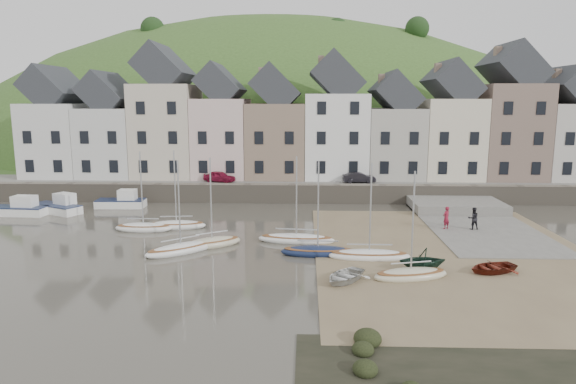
{
  "coord_description": "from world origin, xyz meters",
  "views": [
    {
      "loc": [
        1.34,
        -32.62,
        9.88
      ],
      "look_at": [
        0.0,
        6.0,
        3.0
      ],
      "focal_mm": 32.25,
      "sensor_mm": 36.0,
      "label": 1
    }
  ],
  "objects_px": {
    "rowboat_red": "(492,267)",
    "car_left": "(220,176)",
    "person_dark": "(473,218)",
    "car_right": "(359,177)",
    "rowboat_white": "(344,276)",
    "person_red": "(446,218)",
    "sailboat_0": "(143,227)",
    "rowboat_green": "(422,260)"
  },
  "relations": [
    {
      "from": "person_red",
      "to": "car_right",
      "type": "relative_size",
      "value": 0.52
    },
    {
      "from": "person_dark",
      "to": "person_red",
      "type": "bearing_deg",
      "value": -8.67
    },
    {
      "from": "rowboat_red",
      "to": "person_red",
      "type": "bearing_deg",
      "value": 158.76
    },
    {
      "from": "person_red",
      "to": "car_right",
      "type": "height_order",
      "value": "car_right"
    },
    {
      "from": "person_dark",
      "to": "car_left",
      "type": "bearing_deg",
      "value": -36.57
    },
    {
      "from": "rowboat_red",
      "to": "car_left",
      "type": "distance_m",
      "value": 30.36
    },
    {
      "from": "rowboat_green",
      "to": "car_left",
      "type": "height_order",
      "value": "car_left"
    },
    {
      "from": "rowboat_green",
      "to": "car_right",
      "type": "bearing_deg",
      "value": 178.43
    },
    {
      "from": "rowboat_white",
      "to": "person_red",
      "type": "distance_m",
      "value": 14.72
    },
    {
      "from": "sailboat_0",
      "to": "person_red",
      "type": "bearing_deg",
      "value": 2.4
    },
    {
      "from": "car_right",
      "to": "rowboat_green",
      "type": "bearing_deg",
      "value": 179.94
    },
    {
      "from": "person_red",
      "to": "person_dark",
      "type": "height_order",
      "value": "person_red"
    },
    {
      "from": "rowboat_red",
      "to": "person_dark",
      "type": "relative_size",
      "value": 1.73
    },
    {
      "from": "person_dark",
      "to": "car_right",
      "type": "relative_size",
      "value": 0.52
    },
    {
      "from": "sailboat_0",
      "to": "person_dark",
      "type": "distance_m",
      "value": 25.29
    },
    {
      "from": "sailboat_0",
      "to": "car_right",
      "type": "height_order",
      "value": "sailboat_0"
    },
    {
      "from": "sailboat_0",
      "to": "rowboat_white",
      "type": "bearing_deg",
      "value": -36.81
    },
    {
      "from": "rowboat_green",
      "to": "rowboat_red",
      "type": "height_order",
      "value": "rowboat_green"
    },
    {
      "from": "sailboat_0",
      "to": "person_dark",
      "type": "height_order",
      "value": "sailboat_0"
    },
    {
      "from": "rowboat_green",
      "to": "car_left",
      "type": "relative_size",
      "value": 0.8
    },
    {
      "from": "rowboat_white",
      "to": "person_red",
      "type": "bearing_deg",
      "value": 90.07
    },
    {
      "from": "rowboat_white",
      "to": "person_red",
      "type": "relative_size",
      "value": 1.73
    },
    {
      "from": "person_dark",
      "to": "rowboat_green",
      "type": "bearing_deg",
      "value": 53.38
    },
    {
      "from": "rowboat_white",
      "to": "car_right",
      "type": "bearing_deg",
      "value": 118.64
    },
    {
      "from": "sailboat_0",
      "to": "rowboat_green",
      "type": "relative_size",
      "value": 2.36
    },
    {
      "from": "rowboat_white",
      "to": "person_dark",
      "type": "distance_m",
      "value": 15.9
    },
    {
      "from": "person_red",
      "to": "car_right",
      "type": "distance_m",
      "value": 14.14
    },
    {
      "from": "rowboat_green",
      "to": "rowboat_red",
      "type": "distance_m",
      "value": 4.04
    },
    {
      "from": "person_dark",
      "to": "car_right",
      "type": "height_order",
      "value": "car_right"
    },
    {
      "from": "person_dark",
      "to": "car_right",
      "type": "distance_m",
      "value": 15.12
    },
    {
      "from": "rowboat_green",
      "to": "rowboat_white",
      "type": "bearing_deg",
      "value": -73.47
    },
    {
      "from": "sailboat_0",
      "to": "car_left",
      "type": "relative_size",
      "value": 1.9
    },
    {
      "from": "rowboat_green",
      "to": "person_dark",
      "type": "distance_m",
      "value": 11.64
    },
    {
      "from": "rowboat_red",
      "to": "car_right",
      "type": "relative_size",
      "value": 0.89
    },
    {
      "from": "rowboat_green",
      "to": "car_left",
      "type": "distance_m",
      "value": 27.91
    },
    {
      "from": "sailboat_0",
      "to": "rowboat_red",
      "type": "height_order",
      "value": "sailboat_0"
    },
    {
      "from": "rowboat_red",
      "to": "rowboat_green",
      "type": "bearing_deg",
      "value": -111.17
    },
    {
      "from": "sailboat_0",
      "to": "car_left",
      "type": "height_order",
      "value": "sailboat_0"
    },
    {
      "from": "rowboat_red",
      "to": "rowboat_white",
      "type": "bearing_deg",
      "value": -99.3
    },
    {
      "from": "car_right",
      "to": "sailboat_0",
      "type": "bearing_deg",
      "value": 124.64
    },
    {
      "from": "sailboat_0",
      "to": "car_left",
      "type": "distance_m",
      "value": 14.57
    },
    {
      "from": "rowboat_red",
      "to": "person_dark",
      "type": "distance_m",
      "value": 10.17
    }
  ]
}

